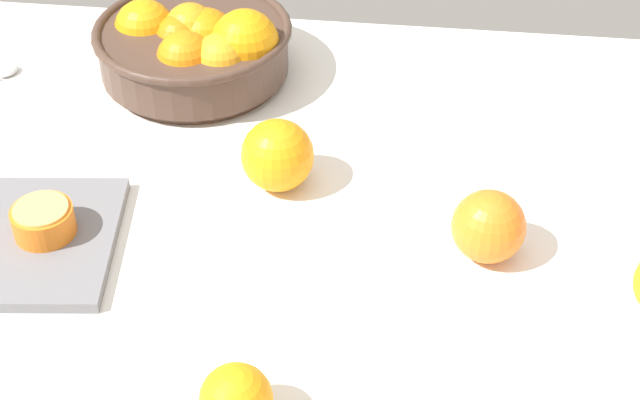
{
  "coord_description": "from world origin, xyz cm",
  "views": [
    {
      "loc": [
        10.17,
        -71.9,
        69.01
      ],
      "look_at": [
        1.84,
        -1.38,
        8.94
      ],
      "focal_mm": 53.64,
      "sensor_mm": 36.0,
      "label": 1
    }
  ],
  "objects": [
    {
      "name": "ground_plane",
      "position": [
        0.0,
        0.0,
        -1.5
      ],
      "size": [
        121.34,
        97.71,
        3.0
      ],
      "primitive_type": "cube",
      "color": "white"
    },
    {
      "name": "fruit_bowl",
      "position": [
        -18.21,
        32.06,
        4.8
      ],
      "size": [
        25.59,
        25.59,
        11.16
      ],
      "color": "#473328",
      "rests_on": "ground_plane"
    },
    {
      "name": "orange_half_0",
      "position": [
        -27.33,
        -1.08,
        3.02
      ],
      "size": [
        6.51,
        6.51,
        3.41
      ],
      "color": "orange",
      "rests_on": "cutting_board"
    },
    {
      "name": "loose_orange_0",
      "position": [
        18.77,
        2.48,
        3.85
      ],
      "size": [
        7.69,
        7.69,
        7.69
      ],
      "primitive_type": "sphere",
      "color": "orange",
      "rests_on": "ground_plane"
    },
    {
      "name": "loose_orange_1",
      "position": [
        -2.99,
        -21.76,
        3.21
      ],
      "size": [
        6.41,
        6.41,
        6.41
      ],
      "primitive_type": "sphere",
      "color": "orange",
      "rests_on": "ground_plane"
    },
    {
      "name": "loose_orange_3",
      "position": [
        -4.46,
        11.41,
        4.12
      ],
      "size": [
        8.23,
        8.23,
        8.23
      ],
      "primitive_type": "sphere",
      "color": "orange",
      "rests_on": "ground_plane"
    }
  ]
}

